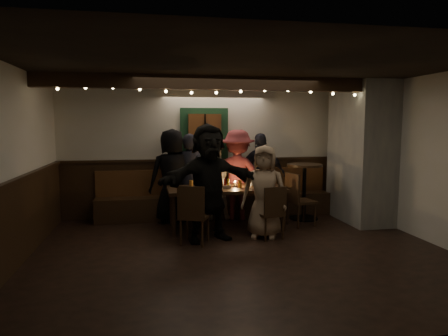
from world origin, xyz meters
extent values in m
cube|color=black|center=(0.00, 0.00, -0.01)|extent=(6.00, 5.00, 0.01)
cube|color=black|center=(0.00, 0.00, 2.60)|extent=(6.00, 5.00, 0.01)
cube|color=silver|center=(0.00, 2.50, 1.30)|extent=(6.00, 0.01, 2.60)
cube|color=silver|center=(-3.00, 0.00, 1.30)|extent=(0.01, 5.00, 2.60)
cube|color=silver|center=(3.00, 0.00, 1.30)|extent=(0.01, 5.00, 2.60)
cube|color=black|center=(0.00, 2.48, 0.55)|extent=(6.00, 0.05, 1.10)
cube|color=black|center=(-2.98, 0.00, 0.55)|extent=(0.05, 5.00, 1.10)
cube|color=slate|center=(2.65, 1.50, 1.30)|extent=(0.70, 1.40, 2.60)
cube|color=black|center=(0.00, 2.23, 0.23)|extent=(4.60, 0.45, 0.45)
cube|color=#583417|center=(0.00, 2.41, 0.70)|extent=(4.60, 0.06, 0.50)
cube|color=#13351E|center=(-0.20, 2.44, 1.65)|extent=(0.95, 0.04, 1.00)
cube|color=#583417|center=(-0.20, 2.38, 1.65)|extent=(0.64, 0.12, 0.76)
cube|color=black|center=(0.00, 1.00, 2.49)|extent=(6.00, 0.16, 0.22)
sphere|color=#FFE599|center=(-2.60, 0.98, 2.36)|extent=(0.04, 0.04, 0.04)
sphere|color=#FFE599|center=(-2.20, 0.98, 2.38)|extent=(0.04, 0.04, 0.04)
sphere|color=#FFE599|center=(-1.80, 0.98, 2.39)|extent=(0.04, 0.04, 0.04)
sphere|color=#FFE599|center=(-1.40, 0.98, 2.37)|extent=(0.04, 0.04, 0.04)
sphere|color=#FFE599|center=(-1.00, 0.98, 2.35)|extent=(0.04, 0.04, 0.04)
sphere|color=#FFE599|center=(-0.60, 0.98, 2.33)|extent=(0.04, 0.04, 0.04)
sphere|color=#FFE599|center=(-0.20, 0.98, 2.34)|extent=(0.04, 0.04, 0.04)
sphere|color=#FFE599|center=(0.20, 0.98, 2.36)|extent=(0.04, 0.04, 0.04)
sphere|color=#FFE599|center=(0.60, 0.98, 2.38)|extent=(0.04, 0.04, 0.04)
sphere|color=#FFE599|center=(1.00, 0.98, 2.39)|extent=(0.04, 0.04, 0.04)
sphere|color=#FFE599|center=(1.40, 0.98, 2.37)|extent=(0.04, 0.04, 0.04)
sphere|color=#FFE599|center=(1.80, 0.98, 2.35)|extent=(0.04, 0.04, 0.04)
sphere|color=#FFE599|center=(2.20, 0.98, 2.33)|extent=(0.04, 0.04, 0.04)
sphere|color=#FFE599|center=(2.60, 0.98, 2.34)|extent=(0.04, 0.04, 0.04)
cube|color=black|center=(0.04, 1.40, 0.70)|extent=(2.04, 0.87, 0.06)
cylinder|color=black|center=(-0.90, 1.04, 0.33)|extent=(0.07, 0.07, 0.67)
cylinder|color=black|center=(-0.90, 1.76, 0.33)|extent=(0.07, 0.07, 0.67)
cylinder|color=black|center=(0.98, 1.04, 0.33)|extent=(0.07, 0.07, 0.67)
cylinder|color=black|center=(0.98, 1.76, 0.33)|extent=(0.07, 0.07, 0.67)
cylinder|color=#BF7226|center=(-0.57, 1.45, 0.80)|extent=(0.07, 0.07, 0.14)
cylinder|color=#BF7226|center=(-0.41, 1.15, 0.80)|extent=(0.07, 0.07, 0.14)
cylinder|color=silver|center=(-0.05, 1.59, 0.80)|extent=(0.07, 0.07, 0.14)
cylinder|color=#BF7226|center=(0.27, 1.34, 0.80)|extent=(0.07, 0.07, 0.14)
cylinder|color=silver|center=(0.53, 1.54, 0.80)|extent=(0.07, 0.07, 0.14)
cylinder|color=#BF7226|center=(0.82, 1.29, 0.80)|extent=(0.07, 0.07, 0.14)
cylinder|color=white|center=(-0.43, 1.11, 0.73)|extent=(0.25, 0.25, 0.01)
cube|color=#B2B2B7|center=(0.04, 1.35, 0.75)|extent=(0.16, 0.10, 0.05)
cylinder|color=#990C0C|center=(0.01, 1.35, 0.81)|extent=(0.03, 0.03, 0.16)
cylinder|color=gold|center=(0.07, 1.35, 0.81)|extent=(0.03, 0.03, 0.16)
cylinder|color=silver|center=(0.21, 1.45, 0.77)|extent=(0.05, 0.05, 0.08)
sphere|color=#FFB24C|center=(0.21, 1.45, 0.82)|extent=(0.03, 0.03, 0.03)
cube|color=black|center=(-0.61, 0.58, 0.43)|extent=(0.55, 0.55, 0.04)
cube|color=black|center=(-0.68, 0.41, 0.68)|extent=(0.40, 0.20, 0.48)
cylinder|color=black|center=(-0.39, 0.67, 0.20)|extent=(0.04, 0.04, 0.41)
cylinder|color=black|center=(-0.52, 0.36, 0.20)|extent=(0.04, 0.04, 0.41)
cylinder|color=black|center=(-0.70, 0.80, 0.20)|extent=(0.04, 0.04, 0.41)
cylinder|color=black|center=(-0.83, 0.49, 0.20)|extent=(0.04, 0.04, 0.41)
cube|color=black|center=(0.61, 0.66, 0.40)|extent=(0.46, 0.46, 0.04)
cube|color=black|center=(0.65, 0.49, 0.64)|extent=(0.39, 0.11, 0.44)
cylinder|color=black|center=(0.74, 0.85, 0.19)|extent=(0.03, 0.03, 0.38)
cylinder|color=black|center=(0.80, 0.54, 0.19)|extent=(0.03, 0.03, 0.38)
cylinder|color=black|center=(0.43, 0.78, 0.19)|extent=(0.03, 0.03, 0.38)
cylinder|color=black|center=(0.49, 0.48, 0.19)|extent=(0.03, 0.03, 0.38)
cube|color=black|center=(1.41, 1.32, 0.44)|extent=(0.52, 0.52, 0.04)
cube|color=black|center=(1.22, 1.27, 0.71)|extent=(0.13, 0.43, 0.50)
cylinder|color=black|center=(1.62, 1.18, 0.21)|extent=(0.04, 0.04, 0.42)
cylinder|color=black|center=(1.28, 1.11, 0.21)|extent=(0.04, 0.04, 0.42)
cylinder|color=black|center=(1.54, 1.53, 0.21)|extent=(0.04, 0.04, 0.42)
cylinder|color=black|center=(1.20, 1.45, 0.21)|extent=(0.04, 0.04, 0.42)
cylinder|color=black|center=(1.65, 1.79, 0.02)|extent=(0.55, 0.55, 0.03)
cylinder|color=black|center=(1.65, 1.79, 0.53)|extent=(0.07, 0.07, 1.05)
cylinder|color=black|center=(1.65, 1.79, 1.05)|extent=(0.67, 0.67, 0.04)
imported|color=black|center=(-0.86, 2.04, 0.88)|extent=(0.95, 0.71, 1.75)
imported|color=black|center=(-0.53, 2.07, 0.83)|extent=(0.71, 0.59, 1.66)
imported|color=beige|center=(-0.07, 2.16, 0.78)|extent=(0.82, 0.67, 1.55)
imported|color=maroon|center=(0.39, 2.03, 0.86)|extent=(1.26, 0.95, 1.73)
imported|color=black|center=(0.90, 2.18, 0.83)|extent=(1.00, 0.47, 1.66)
imported|color=black|center=(-0.37, 0.72, 0.93)|extent=(1.80, 0.94, 1.85)
imported|color=#97785A|center=(0.54, 0.73, 0.75)|extent=(0.86, 0.72, 1.50)
camera|label=1|loc=(-1.27, -5.40, 1.85)|focal=32.00mm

